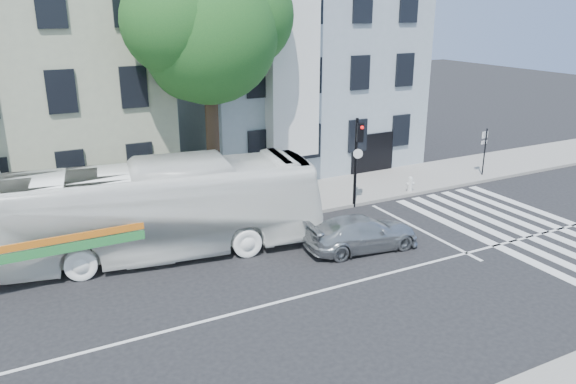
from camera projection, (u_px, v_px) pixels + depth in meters
ground at (312, 293)px, 17.58m from camera, size 120.00×120.00×0.00m
sidewalk_far at (220, 212)px, 24.28m from camera, size 80.00×4.00×0.15m
building_left at (14, 77)px, 25.39m from camera, size 12.00×10.00×11.00m
building_right at (288, 63)px, 31.53m from camera, size 12.00×10.00×11.00m
street_tree at (207, 25)px, 22.48m from camera, size 7.30×5.90×11.10m
bus at (148, 210)px, 19.79m from camera, size 4.72×12.57×3.42m
sedan at (362, 233)px, 20.63m from camera, size 2.23×4.49×1.25m
hedge at (118, 236)px, 20.69m from camera, size 8.20×3.95×0.70m
traffic_signal at (357, 151)px, 24.23m from camera, size 0.40×0.52×4.02m
fire_hydrant at (410, 184)px, 26.66m from camera, size 0.42×0.24×0.75m
far_sign_pole at (485, 145)px, 28.95m from camera, size 0.44×0.19×2.46m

